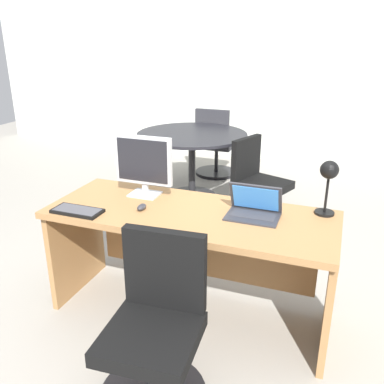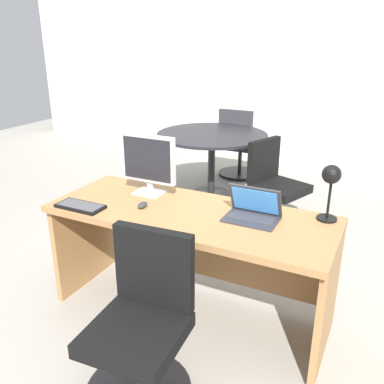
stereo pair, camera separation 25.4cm
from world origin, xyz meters
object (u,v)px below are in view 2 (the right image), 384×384
object	(u,v)px
monitor	(148,161)
mouse	(143,205)
keyboard	(80,206)
meeting_table	(212,150)
desk	(193,238)
desk_lamp	(331,181)
office_chair	(142,334)
meeting_chair_near	(275,191)
meeting_chair_far	(239,149)
laptop	(253,208)

from	to	relation	value
monitor	mouse	size ratio (longest dim) A/B	4.87
monitor	mouse	distance (m)	0.34
keyboard	meeting_table	bearing A→B (deg)	92.14
keyboard	mouse	distance (m)	0.40
desk	monitor	xyz separation A→B (m)	(-0.40, 0.12, 0.44)
desk_lamp	office_chair	size ratio (longest dim) A/B	0.40
keyboard	meeting_chair_near	xyz separation A→B (m)	(0.75, 1.95, -0.43)
meeting_table	meeting_chair_far	xyz separation A→B (m)	(-0.00, 0.89, -0.21)
desk	meeting_chair_near	distance (m)	1.66
desk	office_chair	size ratio (longest dim) A/B	2.07
meeting_chair_far	desk_lamp	bearing A→B (deg)	-60.07
mouse	meeting_chair_far	world-z (taller)	meeting_chair_far
desk	desk_lamp	world-z (taller)	desk_lamp
desk_lamp	meeting_chair_near	size ratio (longest dim) A/B	0.42
mouse	meeting_chair_near	distance (m)	1.86
laptop	office_chair	distance (m)	0.96
keyboard	mouse	xyz separation A→B (m)	(0.36, 0.18, 0.01)
laptop	meeting_chair_near	distance (m)	1.69
mouse	meeting_chair_far	size ratio (longest dim) A/B	0.09
laptop	meeting_table	bearing A→B (deg)	120.40
meeting_table	meeting_chair_far	distance (m)	0.91
monitor	desk_lamp	world-z (taller)	monitor
desk_lamp	office_chair	world-z (taller)	desk_lamp
meeting_chair_near	meeting_chair_far	size ratio (longest dim) A/B	0.91
monitor	mouse	bearing A→B (deg)	-67.63
desk_lamp	mouse	bearing A→B (deg)	-163.82
laptop	keyboard	bearing A→B (deg)	-161.56
desk_lamp	meeting_chair_near	world-z (taller)	desk_lamp
keyboard	meeting_table	xyz separation A→B (m)	(-0.08, 2.26, -0.18)
meeting_chair_far	keyboard	bearing A→B (deg)	-88.43
monitor	desk_lamp	size ratio (longest dim) A/B	1.19
desk	meeting_chair_far	bearing A→B (deg)	104.57
office_chair	meeting_table	distance (m)	2.83
desk_lamp	meeting_chair_near	bearing A→B (deg)	115.58
meeting_table	meeting_chair_near	bearing A→B (deg)	-20.88
desk_lamp	meeting_table	distance (m)	2.38
meeting_table	meeting_chair_far	size ratio (longest dim) A/B	1.34
mouse	meeting_chair_near	xyz separation A→B (m)	(0.39, 1.77, -0.44)
desk_lamp	meeting_chair_far	world-z (taller)	desk_lamp
keyboard	office_chair	size ratio (longest dim) A/B	0.36
meeting_chair_far	laptop	bearing A→B (deg)	-68.13
meeting_table	laptop	bearing A→B (deg)	-59.60
office_chair	monitor	bearing A→B (deg)	118.83
keyboard	meeting_chair_near	distance (m)	2.13
mouse	desk_lamp	distance (m)	1.16
laptop	mouse	distance (m)	0.70
meeting_chair_far	meeting_chair_near	bearing A→B (deg)	-55.30
monitor	desk_lamp	bearing A→B (deg)	3.60
desk_lamp	office_chair	distance (m)	1.34
keyboard	meeting_chair_near	world-z (taller)	meeting_chair_near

